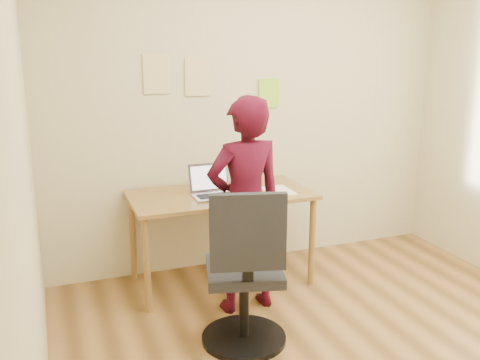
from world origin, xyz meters
name	(u,v)px	position (x,y,z in m)	size (l,w,h in m)	color
room	(373,143)	(0.00, 0.00, 1.35)	(3.58, 3.58, 2.78)	brown
desk	(221,204)	(-0.41, 1.38, 0.65)	(1.40, 0.70, 0.74)	olive
laptop	(212,189)	(-0.49, 1.34, 0.79)	(0.32, 0.28, 0.23)	#AAAAB1
paper_sheet	(278,190)	(0.04, 1.29, 0.74)	(0.21, 0.30, 0.00)	white
phone	(253,197)	(-0.22, 1.17, 0.74)	(0.09, 0.13, 0.01)	black
wall_note_left	(157,74)	(-0.80, 1.74, 1.64)	(0.21, 0.00, 0.30)	#E0C586
wall_note_mid	(198,77)	(-0.47, 1.74, 1.61)	(0.21, 0.00, 0.30)	#E0C586
wall_note_right	(269,93)	(0.15, 1.74, 1.46)	(0.18, 0.00, 0.24)	#97DE32
office_chair	(245,281)	(-0.57, 0.43, 0.45)	(0.57, 0.58, 1.05)	black
person	(245,206)	(-0.38, 0.91, 0.77)	(0.56, 0.37, 1.54)	#3A0716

